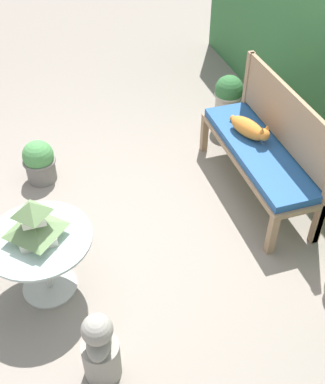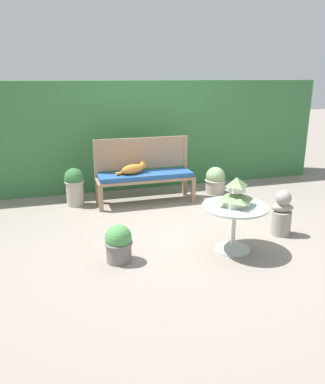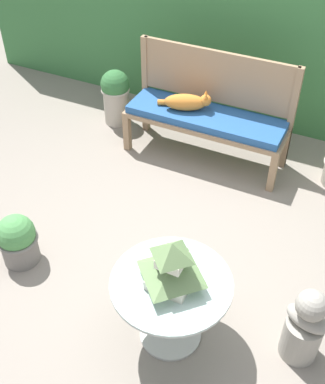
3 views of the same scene
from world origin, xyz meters
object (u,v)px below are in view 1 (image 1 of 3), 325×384
(garden_bench, at_px, (258,154))
(garden_bust, at_px, (100,350))
(cat, at_px, (249,128))
(potted_plant_patio_mid, at_px, (39,161))
(pagoda_birdhouse, at_px, (34,223))
(patio_table, at_px, (41,249))
(potted_plant_bench_left, at_px, (228,100))

(garden_bench, relative_size, garden_bust, 2.60)
(cat, xyz_separation_m, potted_plant_patio_mid, (-0.55, -1.77, -0.35))
(cat, xyz_separation_m, pagoda_birdhouse, (0.73, -1.88, 0.11))
(patio_table, height_order, potted_plant_patio_mid, patio_table)
(potted_plant_patio_mid, relative_size, potted_plant_bench_left, 0.71)
(garden_bench, bearing_deg, garden_bust, -51.63)
(garden_bench, relative_size, cat, 3.02)
(garden_bust, bearing_deg, patio_table, -146.22)
(garden_bust, relative_size, potted_plant_patio_mid, 1.39)
(patio_table, distance_m, garden_bust, 0.82)
(potted_plant_bench_left, bearing_deg, garden_bench, -10.19)
(garden_bench, xyz_separation_m, pagoda_birdhouse, (0.54, -1.89, 0.26))
(pagoda_birdhouse, bearing_deg, potted_plant_patio_mid, 175.44)
(pagoda_birdhouse, bearing_deg, cat, 111.15)
(potted_plant_patio_mid, bearing_deg, potted_plant_bench_left, 99.11)
(cat, xyz_separation_m, patio_table, (0.73, -1.88, -0.13))
(garden_bench, height_order, patio_table, patio_table)
(garden_bench, bearing_deg, cat, -176.25)
(garden_bench, height_order, potted_plant_patio_mid, garden_bench)
(pagoda_birdhouse, distance_m, potted_plant_bench_left, 2.64)
(garden_bench, height_order, pagoda_birdhouse, pagoda_birdhouse)
(pagoda_birdhouse, bearing_deg, garden_bust, 16.91)
(potted_plant_bench_left, bearing_deg, patio_table, -52.56)
(cat, distance_m, potted_plant_bench_left, 0.92)
(potted_plant_patio_mid, height_order, potted_plant_bench_left, potted_plant_bench_left)
(garden_bust, bearing_deg, pagoda_birdhouse, -146.22)
(potted_plant_bench_left, bearing_deg, potted_plant_patio_mid, -80.89)
(garden_bench, bearing_deg, patio_table, -74.01)
(garden_bench, relative_size, pagoda_birdhouse, 4.57)
(garden_bust, xyz_separation_m, potted_plant_patio_mid, (-2.04, -0.13, -0.06))
(garden_bench, height_order, garden_bust, garden_bust)
(cat, height_order, garden_bust, cat)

